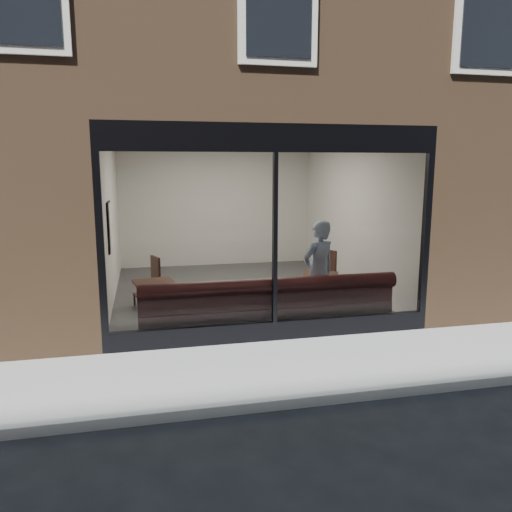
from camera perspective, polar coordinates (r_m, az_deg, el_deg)
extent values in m
plane|color=black|center=(5.88, 7.38, -16.19)|extent=(120.00, 120.00, 0.00)
cube|color=gray|center=(6.74, 4.41, -12.50)|extent=(40.00, 2.00, 0.01)
cube|color=gray|center=(5.81, 7.57, -15.87)|extent=(40.00, 0.10, 0.12)
cube|color=brown|center=(13.11, -21.03, 5.20)|extent=(2.50, 12.00, 3.20)
cube|color=brown|center=(14.13, 10.80, 6.03)|extent=(2.50, 12.00, 3.20)
cube|color=brown|center=(16.07, -6.05, 6.65)|extent=(5.00, 6.00, 3.20)
plane|color=#2D2D30|center=(10.43, -2.03, -4.09)|extent=(6.00, 6.00, 0.00)
plane|color=white|center=(10.12, -2.15, 13.57)|extent=(6.00, 6.00, 0.00)
plane|color=silver|center=(13.09, -4.51, 5.85)|extent=(5.00, 0.00, 5.00)
plane|color=silver|center=(10.00, -16.29, 4.08)|extent=(0.00, 6.00, 6.00)
plane|color=silver|center=(10.89, 10.95, 4.79)|extent=(0.00, 6.00, 6.00)
cube|color=black|center=(7.63, 2.10, -8.54)|extent=(5.00, 0.10, 0.30)
cube|color=black|center=(7.23, 2.25, 13.36)|extent=(5.00, 0.10, 0.40)
cube|color=black|center=(7.30, 2.17, 1.92)|extent=(0.06, 0.10, 2.50)
plane|color=white|center=(7.27, 2.23, 1.88)|extent=(4.80, 0.00, 4.80)
cube|color=#331213|center=(7.98, 1.37, -7.12)|extent=(4.00, 0.55, 0.45)
imported|color=#A4C0E1|center=(8.36, 7.16, -1.85)|extent=(0.74, 0.62, 1.73)
cube|color=black|center=(8.26, -11.55, -3.02)|extent=(0.72, 0.72, 0.04)
cube|color=black|center=(8.71, 7.40, -2.20)|extent=(0.77, 0.77, 0.04)
cube|color=black|center=(9.53, -12.38, -4.36)|extent=(0.52, 0.52, 0.04)
cube|color=black|center=(10.12, 7.38, -3.33)|extent=(0.61, 0.61, 0.04)
cube|color=white|center=(9.28, -16.29, 3.23)|extent=(0.02, 0.63, 0.84)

